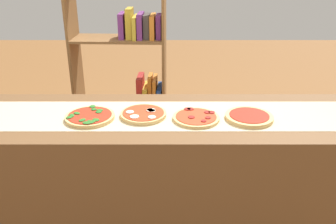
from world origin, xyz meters
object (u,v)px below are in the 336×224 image
(pizza_mozzarella_1, at_px, (142,114))
(pizza_plain_3, at_px, (248,117))
(bookshelf, at_px, (130,83))
(pizza_spinach_0, at_px, (88,117))
(pizza_pepperoni_2, at_px, (195,118))

(pizza_mozzarella_1, height_order, pizza_plain_3, pizza_mozzarella_1)
(bookshelf, bearing_deg, pizza_mozzarella_1, -80.92)
(pizza_spinach_0, distance_m, pizza_plain_3, 0.82)
(pizza_pepperoni_2, distance_m, bookshelf, 1.13)
(bookshelf, bearing_deg, pizza_pepperoni_2, -67.33)
(pizza_pepperoni_2, xyz_separation_m, bookshelf, (-0.43, 1.04, -0.17))
(pizza_mozzarella_1, bearing_deg, pizza_spinach_0, -173.33)
(pizza_plain_3, bearing_deg, pizza_pepperoni_2, -179.17)
(pizza_spinach_0, bearing_deg, pizza_plain_3, -0.20)
(pizza_spinach_0, height_order, pizza_mozzarella_1, same)
(pizza_spinach_0, height_order, pizza_plain_3, pizza_spinach_0)
(pizza_spinach_0, relative_size, pizza_plain_3, 1.05)
(pizza_pepperoni_2, relative_size, pizza_plain_3, 0.98)
(bookshelf, bearing_deg, pizza_spinach_0, -96.33)
(pizza_spinach_0, relative_size, bookshelf, 0.15)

